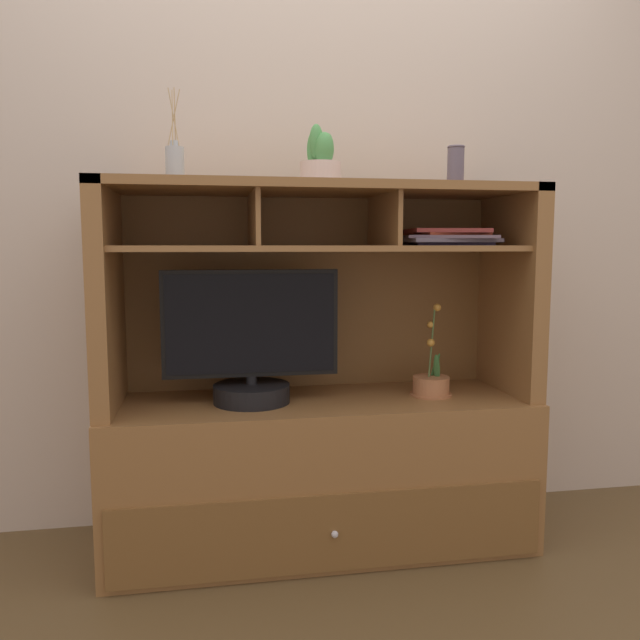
% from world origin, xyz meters
% --- Properties ---
extents(floor_plane, '(6.00, 6.00, 0.02)m').
position_xyz_m(floor_plane, '(0.00, 0.00, -0.01)').
color(floor_plane, brown).
rests_on(floor_plane, ground).
extents(back_wall, '(6.00, 0.02, 2.80)m').
position_xyz_m(back_wall, '(0.00, 0.29, 1.40)').
color(back_wall, beige).
rests_on(back_wall, ground).
extents(media_console, '(1.52, 0.55, 1.31)m').
position_xyz_m(media_console, '(0.00, 0.01, 0.41)').
color(media_console, olive).
rests_on(media_console, ground).
extents(tv_monitor, '(0.61, 0.27, 0.47)m').
position_xyz_m(tv_monitor, '(-0.25, -0.02, 0.73)').
color(tv_monitor, black).
rests_on(tv_monitor, media_console).
extents(potted_orchid, '(0.16, 0.16, 0.34)m').
position_xyz_m(potted_orchid, '(0.41, -0.03, 0.59)').
color(potted_orchid, '#B16F46').
rests_on(potted_orchid, media_console).
extents(magazine_stack_left, '(0.36, 0.35, 0.06)m').
position_xyz_m(magazine_stack_left, '(0.46, -0.01, 1.13)').
color(magazine_stack_left, '#392F4E').
rests_on(magazine_stack_left, media_console).
extents(diffuser_bottle, '(0.06, 0.06, 0.30)m').
position_xyz_m(diffuser_bottle, '(-0.49, -0.02, 1.37)').
color(diffuser_bottle, '#A9B1B8').
rests_on(diffuser_bottle, media_console).
extents(potted_succulent, '(0.16, 0.16, 0.20)m').
position_xyz_m(potted_succulent, '(0.00, -0.01, 1.39)').
color(potted_succulent, beige).
rests_on(potted_succulent, media_console).
extents(ceramic_vase, '(0.06, 0.06, 0.14)m').
position_xyz_m(ceramic_vase, '(0.49, -0.01, 1.38)').
color(ceramic_vase, '#595161').
rests_on(ceramic_vase, media_console).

